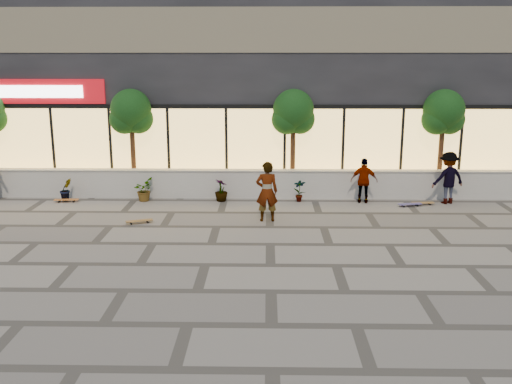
{
  "coord_description": "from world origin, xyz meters",
  "views": [
    {
      "loc": [
        1.52,
        -13.37,
        5.06
      ],
      "look_at": [
        1.22,
        2.42,
        1.3
      ],
      "focal_mm": 40.0,
      "sensor_mm": 36.0,
      "label": 1
    }
  ],
  "objects_px": {
    "skateboard_left": "(66,200)",
    "skateboard_right_far": "(410,204)",
    "skater_right_near": "(364,181)",
    "skater_right_far": "(448,178)",
    "tree_mideast": "(293,114)",
    "skateboard_right_near": "(423,203)",
    "tree_midwest": "(131,114)",
    "skater_center": "(267,191)",
    "skateboard_center": "(139,221)",
    "tree_east": "(444,115)"
  },
  "relations": [
    {
      "from": "tree_midwest",
      "to": "skateboard_center",
      "type": "xyz_separation_m",
      "value": [
        1.06,
        -4.12,
        -2.9
      ]
    },
    {
      "from": "tree_mideast",
      "to": "skateboard_right_far",
      "type": "xyz_separation_m",
      "value": [
        4.0,
        -1.88,
        -2.9
      ]
    },
    {
      "from": "skateboard_right_near",
      "to": "skateboard_right_far",
      "type": "relative_size",
      "value": 0.92
    },
    {
      "from": "skater_right_far",
      "to": "skateboard_right_near",
      "type": "bearing_deg",
      "value": 0.67
    },
    {
      "from": "skateboard_right_far",
      "to": "skater_right_far",
      "type": "bearing_deg",
      "value": 6.01
    },
    {
      "from": "tree_mideast",
      "to": "skater_center",
      "type": "bearing_deg",
      "value": -104.48
    },
    {
      "from": "skateboard_right_near",
      "to": "skateboard_right_far",
      "type": "distance_m",
      "value": 0.54
    },
    {
      "from": "skater_center",
      "to": "skateboard_right_near",
      "type": "bearing_deg",
      "value": -164.15
    },
    {
      "from": "tree_midwest",
      "to": "skater_center",
      "type": "bearing_deg",
      "value": -36.61
    },
    {
      "from": "tree_east",
      "to": "skateboard_left",
      "type": "distance_m",
      "value": 14.01
    },
    {
      "from": "skater_right_far",
      "to": "skateboard_right_near",
      "type": "relative_size",
      "value": 2.34
    },
    {
      "from": "skateboard_left",
      "to": "skateboard_right_near",
      "type": "xyz_separation_m",
      "value": [
        12.62,
        -0.17,
        -0.01
      ]
    },
    {
      "from": "tree_east",
      "to": "skateboard_left",
      "type": "bearing_deg",
      "value": -173.72
    },
    {
      "from": "tree_mideast",
      "to": "skateboard_right_near",
      "type": "height_order",
      "value": "tree_mideast"
    },
    {
      "from": "skateboard_right_near",
      "to": "skateboard_right_far",
      "type": "xyz_separation_m",
      "value": [
        -0.5,
        -0.21,
        0.01
      ]
    },
    {
      "from": "skater_center",
      "to": "skater_right_far",
      "type": "xyz_separation_m",
      "value": [
        6.37,
        2.34,
        -0.03
      ]
    },
    {
      "from": "tree_mideast",
      "to": "skater_right_near",
      "type": "height_order",
      "value": "tree_mideast"
    },
    {
      "from": "tree_east",
      "to": "skateboard_right_near",
      "type": "distance_m",
      "value": 3.5
    },
    {
      "from": "skater_center",
      "to": "skater_right_near",
      "type": "xyz_separation_m",
      "value": [
        3.43,
        2.34,
        -0.15
      ]
    },
    {
      "from": "tree_midwest",
      "to": "tree_mideast",
      "type": "height_order",
      "value": "same"
    },
    {
      "from": "tree_mideast",
      "to": "skateboard_right_near",
      "type": "relative_size",
      "value": 4.99
    },
    {
      "from": "skater_right_far",
      "to": "skateboard_center",
      "type": "xyz_separation_m",
      "value": [
        -10.34,
        -2.72,
        -0.83
      ]
    },
    {
      "from": "skater_right_far",
      "to": "skateboard_right_far",
      "type": "height_order",
      "value": "skater_right_far"
    },
    {
      "from": "skater_right_far",
      "to": "skateboard_left",
      "type": "relative_size",
      "value": 2.14
    },
    {
      "from": "skateboard_center",
      "to": "skateboard_left",
      "type": "relative_size",
      "value": 0.99
    },
    {
      "from": "tree_east",
      "to": "skateboard_right_far",
      "type": "height_order",
      "value": "tree_east"
    },
    {
      "from": "skateboard_right_near",
      "to": "skater_right_far",
      "type": "bearing_deg",
      "value": 12.4
    },
    {
      "from": "skateboard_right_far",
      "to": "skateboard_center",
      "type": "bearing_deg",
      "value": -178.75
    },
    {
      "from": "tree_mideast",
      "to": "tree_east",
      "type": "xyz_separation_m",
      "value": [
        5.5,
        0.0,
        0.0
      ]
    },
    {
      "from": "skater_right_far",
      "to": "skater_center",
      "type": "bearing_deg",
      "value": 4.06
    },
    {
      "from": "skater_right_near",
      "to": "skateboard_center",
      "type": "relative_size",
      "value": 1.89
    },
    {
      "from": "tree_midwest",
      "to": "skateboard_left",
      "type": "relative_size",
      "value": 4.57
    },
    {
      "from": "skater_right_near",
      "to": "skater_center",
      "type": "bearing_deg",
      "value": 44.08
    },
    {
      "from": "skater_right_far",
      "to": "skateboard_center",
      "type": "distance_m",
      "value": 10.72
    },
    {
      "from": "tree_mideast",
      "to": "skater_center",
      "type": "relative_size",
      "value": 2.06
    },
    {
      "from": "skateboard_left",
      "to": "skater_right_far",
      "type": "bearing_deg",
      "value": -4.54
    },
    {
      "from": "skater_right_far",
      "to": "skateboard_left",
      "type": "xyz_separation_m",
      "value": [
        -13.52,
        -0.1,
        -0.83
      ]
    },
    {
      "from": "skater_right_near",
      "to": "skateboard_right_far",
      "type": "bearing_deg",
      "value": 172.48
    },
    {
      "from": "tree_mideast",
      "to": "skateboard_left",
      "type": "xyz_separation_m",
      "value": [
        -8.12,
        -1.5,
        -2.9
      ]
    },
    {
      "from": "tree_mideast",
      "to": "skater_right_near",
      "type": "distance_m",
      "value": 3.58
    },
    {
      "from": "tree_midwest",
      "to": "tree_mideast",
      "type": "relative_size",
      "value": 1.0
    },
    {
      "from": "skater_center",
      "to": "skateboard_center",
      "type": "bearing_deg",
      "value": 0.54
    },
    {
      "from": "skater_center",
      "to": "skateboard_left",
      "type": "xyz_separation_m",
      "value": [
        -7.15,
        2.24,
        -0.87
      ]
    },
    {
      "from": "skateboard_left",
      "to": "skateboard_right_near",
      "type": "bearing_deg",
      "value": -5.74
    },
    {
      "from": "skater_right_near",
      "to": "skater_right_far",
      "type": "height_order",
      "value": "skater_right_far"
    },
    {
      "from": "tree_mideast",
      "to": "skateboard_center",
      "type": "height_order",
      "value": "tree_mideast"
    },
    {
      "from": "tree_midwest",
      "to": "tree_mideast",
      "type": "distance_m",
      "value": 6.0
    },
    {
      "from": "tree_mideast",
      "to": "skater_right_near",
      "type": "bearing_deg",
      "value": -29.63
    },
    {
      "from": "skateboard_left",
      "to": "skateboard_right_far",
      "type": "xyz_separation_m",
      "value": [
        12.12,
        -0.38,
        -0.0
      ]
    },
    {
      "from": "tree_east",
      "to": "skateboard_center",
      "type": "distance_m",
      "value": 11.59
    }
  ]
}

